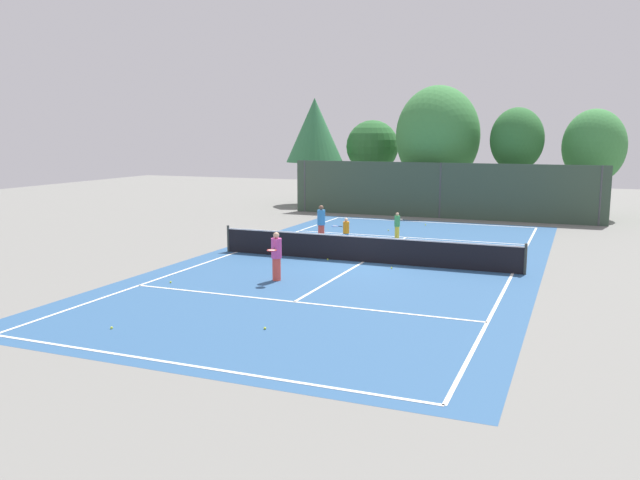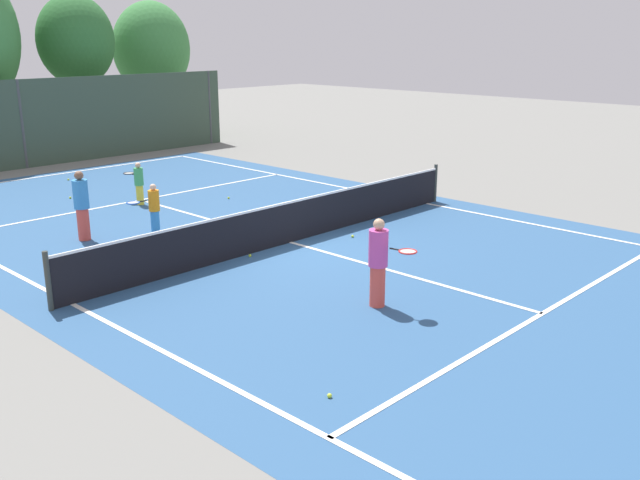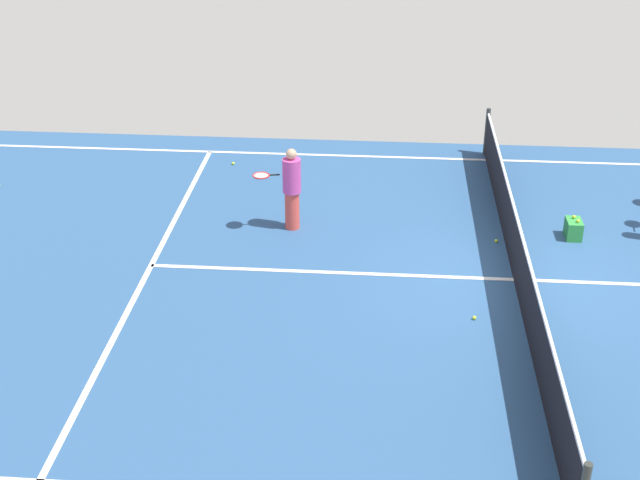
{
  "view_description": "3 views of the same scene",
  "coord_description": "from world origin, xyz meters",
  "px_view_note": "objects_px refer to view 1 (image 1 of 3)",
  "views": [
    {
      "loc": [
        7.56,
        -23.04,
        4.85
      ],
      "look_at": [
        -0.6,
        -2.94,
        1.27
      ],
      "focal_mm": 36.28,
      "sensor_mm": 36.0,
      "label": 1
    },
    {
      "loc": [
        -10.99,
        -11.51,
        4.71
      ],
      "look_at": [
        -1.02,
        -1.96,
        0.67
      ],
      "focal_mm": 39.41,
      "sensor_mm": 36.0,
      "label": 2
    },
    {
      "loc": [
        13.4,
        -2.31,
        7.6
      ],
      "look_at": [
        0.42,
        -3.35,
        0.86
      ],
      "focal_mm": 49.32,
      "sensor_mm": 36.0,
      "label": 3
    }
  ],
  "objects_px": {
    "tennis_ball_5": "(438,245)",
    "tennis_ball_6": "(388,230)",
    "player_0": "(397,225)",
    "tennis_ball_7": "(328,259)",
    "ball_crate": "(333,249)",
    "player_3": "(321,223)",
    "tennis_ball_3": "(265,328)",
    "tennis_ball_0": "(171,282)",
    "tennis_ball_4": "(425,225)",
    "player_1": "(346,232)",
    "tennis_ball_1": "(112,328)",
    "tennis_ball_8": "(392,268)",
    "player_2": "(276,256)",
    "tennis_ball_2": "(482,257)"
  },
  "relations": [
    {
      "from": "tennis_ball_1",
      "to": "tennis_ball_4",
      "type": "relative_size",
      "value": 1.0
    },
    {
      "from": "tennis_ball_5",
      "to": "player_2",
      "type": "bearing_deg",
      "value": -112.58
    },
    {
      "from": "player_3",
      "to": "player_2",
      "type": "bearing_deg",
      "value": -78.86
    },
    {
      "from": "player_2",
      "to": "tennis_ball_4",
      "type": "distance_m",
      "value": 14.9
    },
    {
      "from": "ball_crate",
      "to": "tennis_ball_8",
      "type": "height_order",
      "value": "ball_crate"
    },
    {
      "from": "tennis_ball_5",
      "to": "player_3",
      "type": "bearing_deg",
      "value": -169.84
    },
    {
      "from": "tennis_ball_5",
      "to": "tennis_ball_8",
      "type": "relative_size",
      "value": 1.0
    },
    {
      "from": "tennis_ball_4",
      "to": "tennis_ball_8",
      "type": "xyz_separation_m",
      "value": [
        1.4,
        -11.52,
        0.0
      ]
    },
    {
      "from": "ball_crate",
      "to": "tennis_ball_4",
      "type": "bearing_deg",
      "value": 80.06
    },
    {
      "from": "tennis_ball_1",
      "to": "tennis_ball_2",
      "type": "height_order",
      "value": "same"
    },
    {
      "from": "player_3",
      "to": "tennis_ball_5",
      "type": "bearing_deg",
      "value": 10.16
    },
    {
      "from": "ball_crate",
      "to": "tennis_ball_8",
      "type": "relative_size",
      "value": 6.64
    },
    {
      "from": "tennis_ball_3",
      "to": "tennis_ball_4",
      "type": "xyz_separation_m",
      "value": [
        -0.48,
        19.83,
        0.0
      ]
    },
    {
      "from": "player_3",
      "to": "tennis_ball_1",
      "type": "bearing_deg",
      "value": -89.73
    },
    {
      "from": "player_1",
      "to": "tennis_ball_6",
      "type": "height_order",
      "value": "player_1"
    },
    {
      "from": "ball_crate",
      "to": "tennis_ball_5",
      "type": "relative_size",
      "value": 6.64
    },
    {
      "from": "player_1",
      "to": "tennis_ball_1",
      "type": "xyz_separation_m",
      "value": [
        -1.38,
        -13.46,
        -0.62
      ]
    },
    {
      "from": "tennis_ball_5",
      "to": "tennis_ball_6",
      "type": "bearing_deg",
      "value": 133.45
    },
    {
      "from": "tennis_ball_1",
      "to": "tennis_ball_7",
      "type": "relative_size",
      "value": 1.0
    },
    {
      "from": "tennis_ball_4",
      "to": "tennis_ball_5",
      "type": "xyz_separation_m",
      "value": [
        1.97,
        -6.09,
        0.0
      ]
    },
    {
      "from": "player_3",
      "to": "tennis_ball_3",
      "type": "relative_size",
      "value": 25.26
    },
    {
      "from": "player_3",
      "to": "tennis_ball_0",
      "type": "height_order",
      "value": "player_3"
    },
    {
      "from": "tennis_ball_0",
      "to": "tennis_ball_2",
      "type": "relative_size",
      "value": 1.0
    },
    {
      "from": "player_3",
      "to": "tennis_ball_1",
      "type": "height_order",
      "value": "player_3"
    },
    {
      "from": "player_0",
      "to": "tennis_ball_2",
      "type": "xyz_separation_m",
      "value": [
        4.37,
        -3.39,
        -0.61
      ]
    },
    {
      "from": "tennis_ball_2",
      "to": "tennis_ball_8",
      "type": "xyz_separation_m",
      "value": [
        -2.72,
        -3.34,
        0.0
      ]
    },
    {
      "from": "ball_crate",
      "to": "tennis_ball_5",
      "type": "xyz_separation_m",
      "value": [
        3.63,
        3.36,
        -0.15
      ]
    },
    {
      "from": "ball_crate",
      "to": "tennis_ball_0",
      "type": "distance_m",
      "value": 7.64
    },
    {
      "from": "player_2",
      "to": "tennis_ball_3",
      "type": "xyz_separation_m",
      "value": [
        2.12,
        -5.05,
        -0.81
      ]
    },
    {
      "from": "player_1",
      "to": "tennis_ball_8",
      "type": "bearing_deg",
      "value": -50.0
    },
    {
      "from": "tennis_ball_0",
      "to": "ball_crate",
      "type": "bearing_deg",
      "value": 66.48
    },
    {
      "from": "player_1",
      "to": "tennis_ball_1",
      "type": "distance_m",
      "value": 13.54
    },
    {
      "from": "tennis_ball_1",
      "to": "tennis_ball_8",
      "type": "distance_m",
      "value": 10.72
    },
    {
      "from": "tennis_ball_5",
      "to": "tennis_ball_0",
      "type": "bearing_deg",
      "value": -122.79
    },
    {
      "from": "tennis_ball_5",
      "to": "ball_crate",
      "type": "bearing_deg",
      "value": -137.21
    },
    {
      "from": "player_3",
      "to": "ball_crate",
      "type": "height_order",
      "value": "player_3"
    },
    {
      "from": "tennis_ball_5",
      "to": "tennis_ball_4",
      "type": "bearing_deg",
      "value": 107.96
    },
    {
      "from": "tennis_ball_7",
      "to": "tennis_ball_8",
      "type": "height_order",
      "value": "same"
    },
    {
      "from": "player_0",
      "to": "tennis_ball_7",
      "type": "xyz_separation_m",
      "value": [
        -1.09,
        -6.12,
        -0.61
      ]
    },
    {
      "from": "tennis_ball_1",
      "to": "tennis_ball_7",
      "type": "height_order",
      "value": "same"
    },
    {
      "from": "player_0",
      "to": "tennis_ball_6",
      "type": "bearing_deg",
      "value": 116.04
    },
    {
      "from": "ball_crate",
      "to": "tennis_ball_6",
      "type": "distance_m",
      "value": 6.82
    },
    {
      "from": "player_1",
      "to": "player_3",
      "type": "height_order",
      "value": "player_3"
    },
    {
      "from": "player_0",
      "to": "tennis_ball_4",
      "type": "xyz_separation_m",
      "value": [
        0.25,
        4.78,
        -0.61
      ]
    },
    {
      "from": "player_0",
      "to": "tennis_ball_8",
      "type": "relative_size",
      "value": 18.55
    },
    {
      "from": "tennis_ball_4",
      "to": "tennis_ball_6",
      "type": "bearing_deg",
      "value": -116.15
    },
    {
      "from": "tennis_ball_1",
      "to": "tennis_ball_5",
      "type": "relative_size",
      "value": 1.0
    },
    {
      "from": "tennis_ball_2",
      "to": "player_2",
      "type": "bearing_deg",
      "value": -131.09
    },
    {
      "from": "tennis_ball_0",
      "to": "player_3",
      "type": "bearing_deg",
      "value": 80.82
    },
    {
      "from": "ball_crate",
      "to": "tennis_ball_6",
      "type": "height_order",
      "value": "ball_crate"
    }
  ]
}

